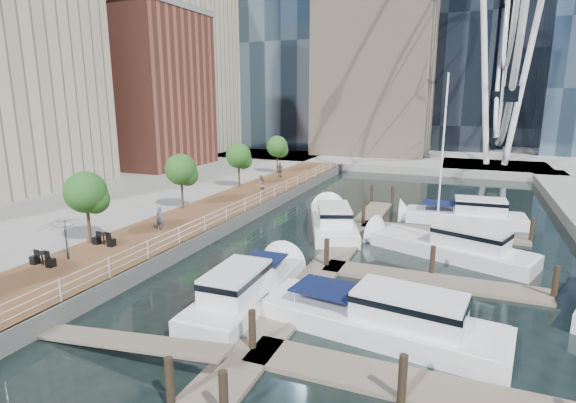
{
  "coord_description": "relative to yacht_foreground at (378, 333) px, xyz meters",
  "views": [
    {
      "loc": [
        10.39,
        -16.55,
        9.9
      ],
      "look_at": [
        -0.93,
        11.57,
        3.0
      ],
      "focal_mm": 28.0,
      "sensor_mm": 36.0,
      "label": 1
    }
  ],
  "objects": [
    {
      "name": "pier",
      "position": [
        6.61,
        50.61,
        0.5
      ],
      "size": [
        14.0,
        12.0,
        1.0
      ],
      "primitive_type": "cube",
      "color": "gray",
      "rests_on": "ground"
    },
    {
      "name": "street_trees",
      "position": [
        -18.79,
        12.61,
        4.29
      ],
      "size": [
        2.6,
        42.6,
        4.6
      ],
      "color": "#3F2B1C",
      "rests_on": "ground"
    },
    {
      "name": "pedestrian_mid",
      "position": [
        -15.21,
        20.25,
        1.92
      ],
      "size": [
        1.12,
        1.14,
        1.85
      ],
      "primitive_type": "imported",
      "rotation": [
        0.0,
        0.0,
        -2.28
      ],
      "color": "#88675E",
      "rests_on": "boardwalk"
    },
    {
      "name": "seawall",
      "position": [
        -13.39,
        13.61,
        0.5
      ],
      "size": [
        0.25,
        60.0,
        1.0
      ],
      "primitive_type": "cube",
      "color": "#595954",
      "rests_on": "ground"
    },
    {
      "name": "floating_docks",
      "position": [
        0.58,
        8.59,
        0.49
      ],
      "size": [
        16.0,
        34.0,
        2.6
      ],
      "color": "#6D6051",
      "rests_on": "ground"
    },
    {
      "name": "moored_yachts",
      "position": [
        2.12,
        9.97,
        0.0
      ],
      "size": [
        25.0,
        33.5,
        11.5
      ],
      "color": "white",
      "rests_on": "ground"
    },
    {
      "name": "pedestrian_far",
      "position": [
        -17.33,
        30.06,
        1.86
      ],
      "size": [
        1.06,
        0.58,
        1.72
      ],
      "primitive_type": "imported",
      "rotation": [
        0.0,
        0.0,
        2.98
      ],
      "color": "#373F44",
      "rests_on": "boardwalk"
    },
    {
      "name": "pedestrian_near",
      "position": [
        -16.52,
        6.7,
        1.82
      ],
      "size": [
        0.69,
        0.56,
        1.64
      ],
      "primitive_type": "imported",
      "rotation": [
        0.0,
        0.0,
        0.31
      ],
      "color": "#50506A",
      "rests_on": "boardwalk"
    },
    {
      "name": "yacht_foreground",
      "position": [
        0.0,
        0.0,
        0.0
      ],
      "size": [
        11.94,
        4.58,
        2.15
      ],
      "primitive_type": null,
      "rotation": [
        0.0,
        0.0,
        1.44
      ],
      "color": "white",
      "rests_on": "ground"
    },
    {
      "name": "midrise_condos",
      "position": [
        -40.95,
        25.43,
        13.42
      ],
      "size": [
        19.0,
        67.0,
        28.0
      ],
      "color": "#BCAD8E",
      "rests_on": "ground"
    },
    {
      "name": "land_far",
      "position": [
        -7.39,
        100.61,
        0.5
      ],
      "size": [
        200.0,
        114.0,
        1.0
      ],
      "primitive_type": "cube",
      "color": "gray",
      "rests_on": "ground"
    },
    {
      "name": "ground",
      "position": [
        -7.39,
        -1.39,
        0.0
      ],
      "size": [
        520.0,
        520.0,
        0.0
      ],
      "primitive_type": "plane",
      "color": "black",
      "rests_on": "ground"
    },
    {
      "name": "railing",
      "position": [
        -13.49,
        13.61,
        1.52
      ],
      "size": [
        0.1,
        60.0,
        1.05
      ],
      "primitive_type": null,
      "color": "white",
      "rests_on": "boardwalk"
    },
    {
      "name": "boardwalk",
      "position": [
        -16.39,
        13.61,
        0.5
      ],
      "size": [
        6.0,
        60.0,
        1.0
      ],
      "primitive_type": "cube",
      "color": "brown",
      "rests_on": "ground"
    },
    {
      "name": "cafe_tables",
      "position": [
        -17.79,
        -3.39,
        1.37
      ],
      "size": [
        2.5,
        13.7,
        0.74
      ],
      "color": "black",
      "rests_on": "ground"
    }
  ]
}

